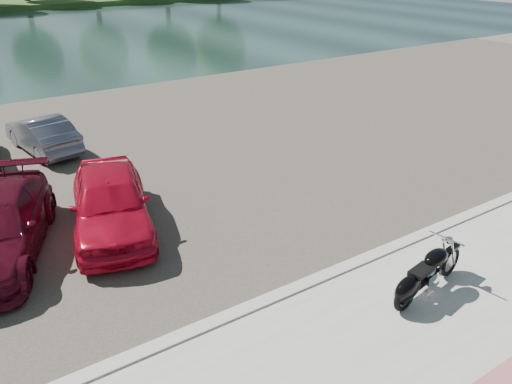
{
  "coord_description": "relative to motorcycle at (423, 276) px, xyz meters",
  "views": [
    {
      "loc": [
        -6.41,
        -4.44,
        6.28
      ],
      "look_at": [
        -0.58,
        4.45,
        1.1
      ],
      "focal_mm": 35.0,
      "sensor_mm": 36.0,
      "label": 1
    }
  ],
  "objects": [
    {
      "name": "ground",
      "position": [
        -0.69,
        -0.46,
        -0.56
      ],
      "size": [
        200.0,
        200.0,
        0.0
      ],
      "primitive_type": "plane",
      "color": "#595447",
      "rests_on": "ground"
    },
    {
      "name": "promenade",
      "position": [
        -0.69,
        -1.46,
        -0.51
      ],
      "size": [
        60.0,
        6.0,
        0.1
      ],
      "primitive_type": "cube",
      "color": "#A7A59D",
      "rests_on": "ground"
    },
    {
      "name": "kerb",
      "position": [
        -0.69,
        1.54,
        -0.49
      ],
      "size": [
        60.0,
        0.3,
        0.14
      ],
      "primitive_type": "cube",
      "color": "#A7A59D",
      "rests_on": "ground"
    },
    {
      "name": "parking_lot",
      "position": [
        -0.69,
        10.54,
        -0.54
      ],
      "size": [
        60.0,
        18.0,
        0.04
      ],
      "primitive_type": "cube",
      "color": "#3B3830",
      "rests_on": "ground"
    },
    {
      "name": "river",
      "position": [
        -0.69,
        39.54,
        -0.56
      ],
      "size": [
        120.0,
        40.0,
        0.0
      ],
      "primitive_type": "cube",
      "color": "#1A302C",
      "rests_on": "ground"
    },
    {
      "name": "motorcycle",
      "position": [
        0.0,
        0.0,
        0.0
      ],
      "size": [
        2.32,
        0.8,
        1.05
      ],
      "rotation": [
        0.0,
        0.0,
        0.16
      ],
      "color": "black",
      "rests_on": "promenade"
    },
    {
      "name": "car_4",
      "position": [
        -4.17,
        5.99,
        0.24
      ],
      "size": [
        2.89,
        4.76,
        1.52
      ],
      "primitive_type": "imported",
      "rotation": [
        0.0,
        0.0,
        -0.26
      ],
      "color": "red",
      "rests_on": "parking_lot"
    },
    {
      "name": "car_9",
      "position": [
        -4.36,
        12.53,
        0.09
      ],
      "size": [
        1.9,
        3.88,
        1.22
      ],
      "primitive_type": "imported",
      "rotation": [
        0.0,
        0.0,
        3.31
      ],
      "color": "#575C69",
      "rests_on": "parking_lot"
    }
  ]
}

